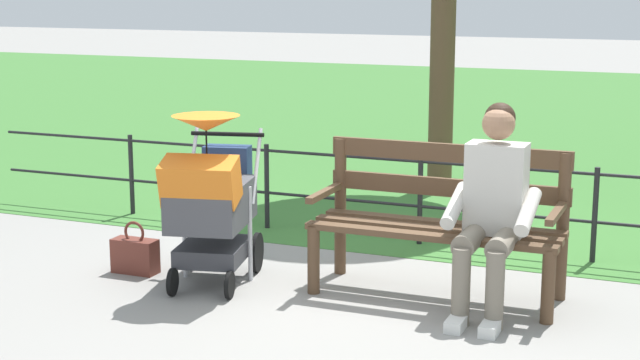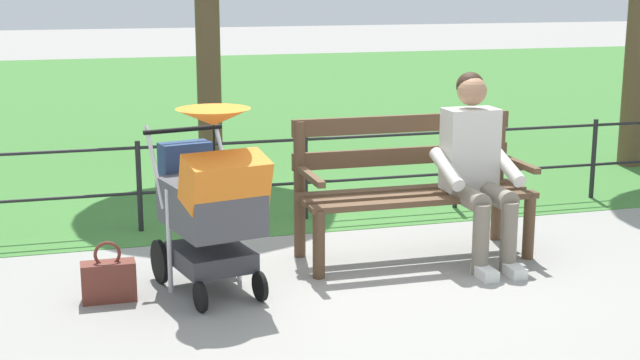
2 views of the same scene
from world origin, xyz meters
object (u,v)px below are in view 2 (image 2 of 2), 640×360
object	(u,v)px
park_bench	(411,181)
stroller	(211,199)
person_on_bench	(476,163)
handbag	(109,280)

from	to	relation	value
park_bench	stroller	world-z (taller)	stroller
person_on_bench	stroller	bearing A→B (deg)	5.58
person_on_bench	handbag	bearing A→B (deg)	3.59
stroller	handbag	world-z (taller)	stroller
stroller	handbag	xyz separation A→B (m)	(0.62, -0.02, -0.47)
person_on_bench	handbag	distance (m)	2.52
park_bench	stroller	size ratio (longest dim) A/B	1.39
person_on_bench	park_bench	bearing A→B (deg)	-30.36
park_bench	handbag	bearing A→B (deg)	10.31
stroller	handbag	bearing A→B (deg)	-2.26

